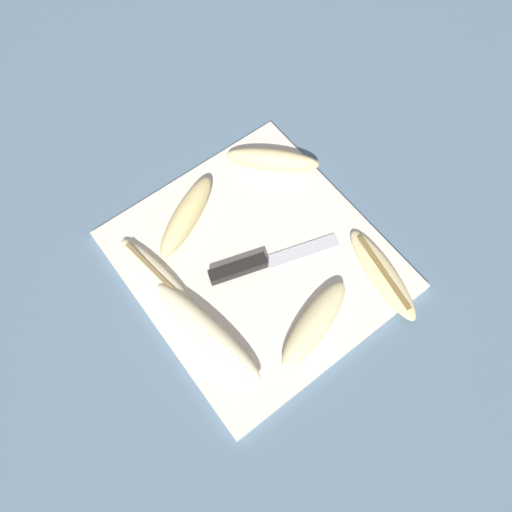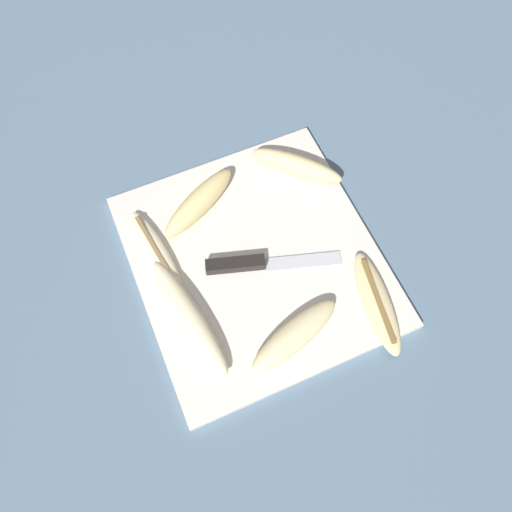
{
  "view_description": "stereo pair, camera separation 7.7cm",
  "coord_description": "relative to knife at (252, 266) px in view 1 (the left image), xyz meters",
  "views": [
    {
      "loc": [
        0.25,
        -0.19,
        0.73
      ],
      "look_at": [
        0.0,
        0.0,
        0.02
      ],
      "focal_mm": 35.0,
      "sensor_mm": 36.0,
      "label": 1
    },
    {
      "loc": [
        0.29,
        -0.13,
        0.73
      ],
      "look_at": [
        0.0,
        0.0,
        0.02
      ],
      "focal_mm": 35.0,
      "sensor_mm": 36.0,
      "label": 2
    }
  ],
  "objects": [
    {
      "name": "ground_plane",
      "position": [
        -0.01,
        0.02,
        -0.02
      ],
      "size": [
        4.0,
        4.0,
        0.0
      ],
      "primitive_type": "plane",
      "color": "slate"
    },
    {
      "name": "cutting_board",
      "position": [
        -0.01,
        0.02,
        -0.01
      ],
      "size": [
        0.4,
        0.37,
        0.01
      ],
      "color": "silver",
      "rests_on": "ground_plane"
    },
    {
      "name": "banana_soft_right",
      "position": [
        0.13,
        0.02,
        0.01
      ],
      "size": [
        0.09,
        0.16,
        0.03
      ],
      "rotation": [
        0.0,
        0.0,
        3.44
      ],
      "color": "beige",
      "rests_on": "cutting_board"
    },
    {
      "name": "banana_bright_far",
      "position": [
        -0.08,
        -0.12,
        0.0
      ],
      "size": [
        0.17,
        0.06,
        0.02
      ],
      "rotation": [
        0.0,
        0.0,
        4.85
      ],
      "color": "beige",
      "rests_on": "cutting_board"
    },
    {
      "name": "banana_ripe_center",
      "position": [
        0.13,
        0.15,
        0.0
      ],
      "size": [
        0.17,
        0.07,
        0.02
      ],
      "rotation": [
        0.0,
        0.0,
        4.55
      ],
      "color": "beige",
      "rests_on": "cutting_board"
    },
    {
      "name": "knife",
      "position": [
        0.0,
        0.0,
        0.0
      ],
      "size": [
        0.08,
        0.21,
        0.02
      ],
      "rotation": [
        0.0,
        0.0,
        -0.3
      ],
      "color": "black",
      "rests_on": "cutting_board"
    },
    {
      "name": "banana_golden_short",
      "position": [
        -0.13,
        -0.03,
        0.01
      ],
      "size": [
        0.11,
        0.16,
        0.04
      ],
      "rotation": [
        0.0,
        0.0,
        0.5
      ],
      "color": "#EDD689",
      "rests_on": "cutting_board"
    },
    {
      "name": "banana_pale_long",
      "position": [
        0.04,
        -0.11,
        0.01
      ],
      "size": [
        0.21,
        0.07,
        0.03
      ],
      "rotation": [
        0.0,
        0.0,
        4.89
      ],
      "color": "beige",
      "rests_on": "cutting_board"
    },
    {
      "name": "banana_mellow_near",
      "position": [
        -0.13,
        0.14,
        0.01
      ],
      "size": [
        0.14,
        0.14,
        0.04
      ],
      "rotation": [
        0.0,
        0.0,
        2.35
      ],
      "color": "beige",
      "rests_on": "cutting_board"
    }
  ]
}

